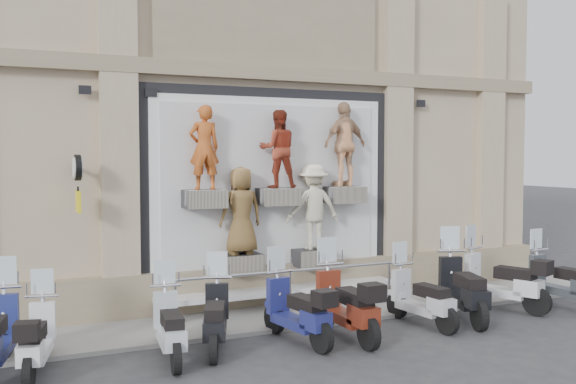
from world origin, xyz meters
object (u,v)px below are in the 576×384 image
Objects in this scene: scooter_b at (36,325)px; scooter_h at (463,275)px; scooter_i at (501,269)px; scooter_e at (297,297)px; clock_sign_bracket at (78,176)px; scooter_d at (216,304)px; scooter_f at (346,290)px; scooter_j at (561,270)px; scooter_c at (170,313)px; scooter_g at (421,286)px; guard_rail at (290,293)px.

scooter_h reaches higher than scooter_b.
scooter_e is at bearing 162.92° from scooter_i.
clock_sign_bracket is 3.40m from scooter_d.
clock_sign_bracket is 0.54× the size of scooter_d.
scooter_h reaches higher than scooter_f.
scooter_e is 0.99× the size of scooter_j.
scooter_d reaches higher than scooter_c.
scooter_g is at bearing 4.03° from scooter_f.
scooter_f is at bearing 174.79° from scooter_j.
scooter_h reaches higher than guard_rail.
clock_sign_bracket reaches higher than scooter_d.
clock_sign_bracket reaches higher than scooter_b.
clock_sign_bracket is 0.55× the size of scooter_g.
scooter_i is (4.15, -1.30, 0.38)m from guard_rail.
clock_sign_bracket is 6.51m from scooter_g.
scooter_e reaches higher than scooter_b.
scooter_j is at bearing 7.08° from scooter_c.
scooter_c is 0.95× the size of scooter_e.
scooter_g is 1.00m from scooter_h.
scooter_c is 4.73m from scooter_g.
scooter_j reaches higher than scooter_d.
scooter_b is at bearing 176.52° from scooter_f.
scooter_d is at bearing 172.18° from scooter_j.
scooter_h is (6.79, -2.10, -1.93)m from clock_sign_bracket.
scooter_e is 0.93× the size of scooter_i.
scooter_c is (1.08, -2.15, -2.06)m from clock_sign_bracket.
scooter_e reaches higher than guard_rail.
guard_rail is at bearing 30.25° from scooter_b.
scooter_c is at bearing 173.54° from scooter_j.
clock_sign_bracket is 3.17m from scooter_c.
scooter_i is (3.92, 0.48, 0.01)m from scooter_f.
scooter_b is 6.64m from scooter_g.
scooter_b is 0.96× the size of scooter_g.
scooter_e is at bearing 174.04° from scooter_g.
scooter_e is 1.04× the size of scooter_g.
scooter_c is 6.98m from scooter_i.
scooter_d reaches higher than guard_rail.
scooter_g is (5.81, -2.13, -2.05)m from clock_sign_bracket.
scooter_e reaches higher than scooter_c.
clock_sign_bracket is 0.48× the size of scooter_h.
scooter_d is at bearing 160.45° from scooter_i.
scooter_g is at bearing -8.95° from scooter_e.
scooter_b is at bearing 172.51° from scooter_j.
scooter_f is 5.23m from scooter_j.
guard_rail is at bearing 168.20° from scooter_h.
scooter_h is (2.67, 0.15, 0.03)m from scooter_f.
scooter_h is at bearing 19.11° from scooter_d.
guard_rail is 4.57m from clock_sign_bracket.
scooter_e is (2.17, 0.02, 0.04)m from scooter_c.
scooter_f is at bearing 9.34° from scooter_b.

